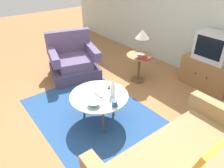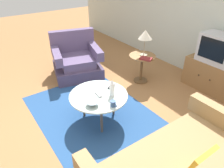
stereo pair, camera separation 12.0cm
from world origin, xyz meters
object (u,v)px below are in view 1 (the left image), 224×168
at_px(tv_remote_silver, 99,95).
at_px(armchair, 73,62).
at_px(table_lamp, 142,35).
at_px(book, 144,58).
at_px(tv_stand, 207,73).
at_px(tv_remote_dark, 111,86).
at_px(television, 214,47).
at_px(mug, 115,104).
at_px(bowl, 94,104).
at_px(side_table, 139,62).
at_px(vase, 113,88).
at_px(coffee_table, 99,97).

bearing_deg(tv_remote_silver, armchair, -9.09).
distance_m(table_lamp, book, 0.42).
bearing_deg(tv_stand, tv_remote_dark, -104.93).
xyz_separation_m(television, mug, (-0.10, -2.16, -0.30)).
bearing_deg(bowl, television, 83.33).
bearing_deg(side_table, tv_remote_dark, -66.57).
xyz_separation_m(side_table, book, (0.18, -0.08, 0.17)).
distance_m(armchair, vase, 1.73).
height_order(armchair, vase, armchair).
relative_size(bowl, tv_remote_silver, 1.11).
relative_size(side_table, television, 0.95).
bearing_deg(armchair, tv_remote_silver, 90.13).
height_order(mug, book, book).
bearing_deg(vase, coffee_table, -131.18).
distance_m(armchair, book, 1.48).
relative_size(tv_stand, book, 3.72).
xyz_separation_m(table_lamp, mug, (0.85, -1.33, -0.44)).
distance_m(tv_stand, bowl, 2.41).
height_order(tv_stand, table_lamp, table_lamp).
xyz_separation_m(side_table, television, (0.96, 0.84, 0.41)).
xyz_separation_m(table_lamp, tv_remote_silver, (0.51, -1.35, -0.47)).
height_order(coffee_table, tv_remote_silver, tv_remote_silver).
relative_size(armchair, tv_stand, 1.21).
xyz_separation_m(table_lamp, vase, (0.64, -1.20, -0.36)).
height_order(armchair, bowl, armchair).
height_order(vase, bowl, vase).
height_order(television, tv_remote_dark, television).
bearing_deg(mug, armchair, 167.56).
xyz_separation_m(vase, tv_remote_dark, (-0.20, 0.13, -0.11)).
distance_m(side_table, book, 0.26).
xyz_separation_m(armchair, side_table, (1.03, 0.90, 0.11)).
height_order(side_table, tv_stand, same).
height_order(coffee_table, bowl, bowl).
xyz_separation_m(coffee_table, bowl, (0.16, -0.19, 0.07)).
bearing_deg(book, mug, -87.06).
height_order(vase, book, vase).
height_order(vase, tv_remote_silver, vase).
xyz_separation_m(television, bowl, (-0.28, -2.36, -0.31)).
bearing_deg(tv_remote_silver, side_table, -61.94).
bearing_deg(armchair, vase, 96.03).
relative_size(armchair, television, 1.91).
relative_size(coffee_table, book, 3.38).
height_order(side_table, tv_remote_silver, side_table).
bearing_deg(coffee_table, television, 78.61).
xyz_separation_m(table_lamp, bowl, (0.68, -1.54, -0.45)).
bearing_deg(coffee_table, armchair, 164.50).
relative_size(side_table, tv_stand, 0.60).
xyz_separation_m(armchair, television, (1.99, 1.74, 0.51)).
xyz_separation_m(armchair, tv_stand, (1.99, 1.76, -0.02)).
xyz_separation_m(coffee_table, vase, (0.13, 0.15, 0.16)).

